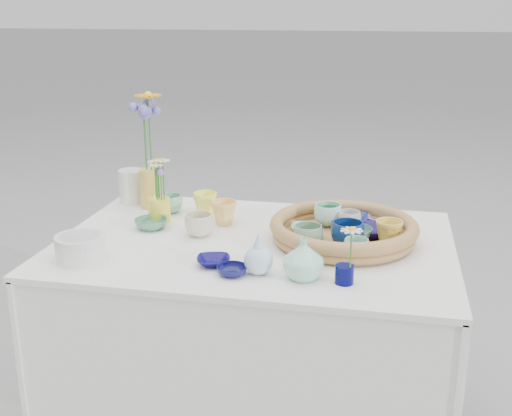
# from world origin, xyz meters

# --- Properties ---
(wicker_tray) EXTENTS (0.47, 0.47, 0.08)m
(wicker_tray) POSITION_xyz_m (0.28, 0.05, 0.80)
(wicker_tray) COLOR olive
(wicker_tray) RESTS_ON display_table
(tray_ceramic_0) EXTENTS (0.15, 0.15, 0.03)m
(tray_ceramic_0) POSITION_xyz_m (0.28, 0.17, 0.80)
(tray_ceramic_0) COLOR navy
(tray_ceramic_0) RESTS_ON wicker_tray
(tray_ceramic_1) EXTENTS (0.16, 0.16, 0.03)m
(tray_ceramic_1) POSITION_xyz_m (0.37, 0.07, 0.80)
(tray_ceramic_1) COLOR #110949
(tray_ceramic_1) RESTS_ON wicker_tray
(tray_ceramic_2) EXTENTS (0.09, 0.09, 0.08)m
(tray_ceramic_2) POSITION_xyz_m (0.42, 0.00, 0.82)
(tray_ceramic_2) COLOR #E5C04A
(tray_ceramic_2) RESTS_ON wicker_tray
(tray_ceramic_3) EXTENTS (0.15, 0.15, 0.04)m
(tray_ceramic_3) POSITION_xyz_m (0.31, 0.03, 0.80)
(tray_ceramic_3) COLOR slate
(tray_ceramic_3) RESTS_ON wicker_tray
(tray_ceramic_4) EXTENTS (0.12, 0.12, 0.07)m
(tray_ceramic_4) POSITION_xyz_m (0.18, -0.07, 0.82)
(tray_ceramic_4) COLOR gray
(tray_ceramic_4) RESTS_ON wicker_tray
(tray_ceramic_5) EXTENTS (0.11, 0.11, 0.02)m
(tray_ceramic_5) POSITION_xyz_m (0.16, 0.07, 0.79)
(tray_ceramic_5) COLOR #76BFB4
(tray_ceramic_5) RESTS_ON wicker_tray
(tray_ceramic_6) EXTENTS (0.11, 0.11, 0.07)m
(tray_ceramic_6) POSITION_xyz_m (0.22, 0.15, 0.82)
(tray_ceramic_6) COLOR #AEE1CD
(tray_ceramic_6) RESTS_ON wicker_tray
(tray_ceramic_7) EXTENTS (0.08, 0.08, 0.06)m
(tray_ceramic_7) POSITION_xyz_m (0.29, 0.13, 0.81)
(tray_ceramic_7) COLOR beige
(tray_ceramic_7) RESTS_ON wicker_tray
(tray_ceramic_8) EXTENTS (0.11, 0.11, 0.02)m
(tray_ceramic_8) POSITION_xyz_m (0.40, 0.21, 0.80)
(tray_ceramic_8) COLOR #9AAFD6
(tray_ceramic_8) RESTS_ON wicker_tray
(tray_ceramic_9) EXTENTS (0.10, 0.10, 0.08)m
(tray_ceramic_9) POSITION_xyz_m (0.30, -0.04, 0.82)
(tray_ceramic_9) COLOR navy
(tray_ceramic_9) RESTS_ON wicker_tray
(tray_ceramic_10) EXTENTS (0.11, 0.11, 0.02)m
(tray_ceramic_10) POSITION_xyz_m (0.17, 0.00, 0.79)
(tray_ceramic_10) COLOR #DEB757
(tray_ceramic_10) RESTS_ON wicker_tray
(tray_ceramic_11) EXTENTS (0.08, 0.08, 0.06)m
(tray_ceramic_11) POSITION_xyz_m (0.33, -0.13, 0.81)
(tray_ceramic_11) COLOR #91D8B9
(tray_ceramic_11) RESTS_ON wicker_tray
(tray_ceramic_12) EXTENTS (0.10, 0.10, 0.06)m
(tray_ceramic_12) POSITION_xyz_m (0.22, 0.15, 0.81)
(tray_ceramic_12) COLOR #49A968
(tray_ceramic_12) RESTS_ON wicker_tray
(loose_ceramic_0) EXTENTS (0.11, 0.11, 0.08)m
(loose_ceramic_0) POSITION_xyz_m (-0.23, 0.24, 0.81)
(loose_ceramic_0) COLOR #FEF957
(loose_ceramic_0) RESTS_ON display_table
(loose_ceramic_1) EXTENTS (0.11, 0.11, 0.08)m
(loose_ceramic_1) POSITION_xyz_m (-0.14, 0.14, 0.81)
(loose_ceramic_1) COLOR #FDC363
(loose_ceramic_1) RESTS_ON display_table
(loose_ceramic_2) EXTENTS (0.13, 0.13, 0.03)m
(loose_ceramic_2) POSITION_xyz_m (-0.37, 0.04, 0.78)
(loose_ceramic_2) COLOR #488663
(loose_ceramic_2) RESTS_ON display_table
(loose_ceramic_3) EXTENTS (0.12, 0.12, 0.07)m
(loose_ceramic_3) POSITION_xyz_m (-0.19, 0.01, 0.80)
(loose_ceramic_3) COLOR beige
(loose_ceramic_3) RESTS_ON display_table
(loose_ceramic_4) EXTENTS (0.12, 0.12, 0.02)m
(loose_ceramic_4) POSITION_xyz_m (-0.08, -0.22, 0.78)
(loose_ceramic_4) COLOR #0C0756
(loose_ceramic_4) RESTS_ON display_table
(loose_ceramic_5) EXTENTS (0.09, 0.09, 0.07)m
(loose_ceramic_5) POSITION_xyz_m (-0.36, 0.23, 0.80)
(loose_ceramic_5) COLOR #76BF9E
(loose_ceramic_5) RESTS_ON display_table
(loose_ceramic_6) EXTENTS (0.11, 0.11, 0.03)m
(loose_ceramic_6) POSITION_xyz_m (-0.01, -0.28, 0.78)
(loose_ceramic_6) COLOR #0F0F4D
(loose_ceramic_6) RESTS_ON display_table
(fluted_bowl) EXTENTS (0.17, 0.17, 0.08)m
(fluted_bowl) POSITION_xyz_m (-0.47, -0.27, 0.80)
(fluted_bowl) COLOR silver
(fluted_bowl) RESTS_ON display_table
(bud_vase_paleblue) EXTENTS (0.10, 0.10, 0.13)m
(bud_vase_paleblue) POSITION_xyz_m (0.07, -0.26, 0.83)
(bud_vase_paleblue) COLOR silver
(bud_vase_paleblue) RESTS_ON display_table
(bud_vase_seafoam) EXTENTS (0.15, 0.15, 0.12)m
(bud_vase_seafoam) POSITION_xyz_m (0.19, -0.27, 0.82)
(bud_vase_seafoam) COLOR #9AE3C4
(bud_vase_seafoam) RESTS_ON display_table
(bud_vase_cobalt) EXTENTS (0.06, 0.06, 0.05)m
(bud_vase_cobalt) POSITION_xyz_m (0.31, -0.27, 0.79)
(bud_vase_cobalt) COLOR #010340
(bud_vase_cobalt) RESTS_ON display_table
(single_daisy) EXTENTS (0.08, 0.08, 0.13)m
(single_daisy) POSITION_xyz_m (0.32, -0.29, 0.87)
(single_daisy) COLOR white
(single_daisy) RESTS_ON bud_vase_cobalt
(tall_vase_yellow) EXTENTS (0.10, 0.10, 0.15)m
(tall_vase_yellow) POSITION_xyz_m (-0.45, 0.27, 0.84)
(tall_vase_yellow) COLOR gold
(tall_vase_yellow) RESTS_ON display_table
(gerbera) EXTENTS (0.12, 0.12, 0.29)m
(gerbera) POSITION_xyz_m (-0.44, 0.26, 1.05)
(gerbera) COLOR orange
(gerbera) RESTS_ON tall_vase_yellow
(hydrangea) EXTENTS (0.11, 0.11, 0.30)m
(hydrangea) POSITION_xyz_m (-0.47, 0.27, 1.02)
(hydrangea) COLOR #635FC8
(hydrangea) RESTS_ON tall_vase_yellow
(white_pitcher) EXTENTS (0.14, 0.10, 0.13)m
(white_pitcher) POSITION_xyz_m (-0.55, 0.32, 0.83)
(white_pitcher) COLOR silver
(white_pitcher) RESTS_ON display_table
(daisy_cup) EXTENTS (0.08, 0.08, 0.08)m
(daisy_cup) POSITION_xyz_m (-0.37, 0.13, 0.81)
(daisy_cup) COLOR yellow
(daisy_cup) RESTS_ON display_table
(daisy_posy) EXTENTS (0.09, 0.09, 0.15)m
(daisy_posy) POSITION_xyz_m (-0.36, 0.12, 0.93)
(daisy_posy) COLOR white
(daisy_posy) RESTS_ON daisy_cup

